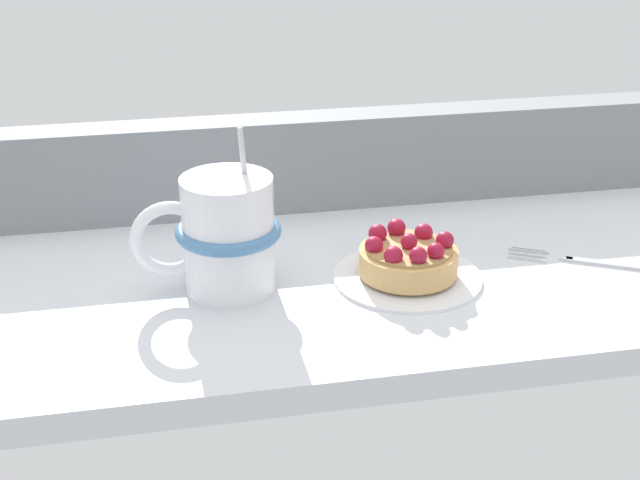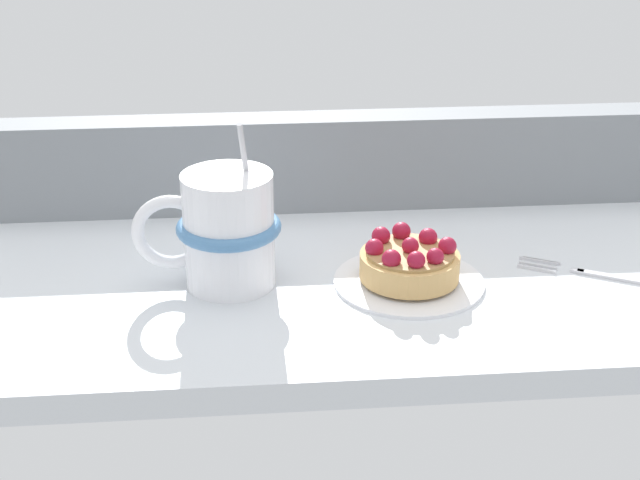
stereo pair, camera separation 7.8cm
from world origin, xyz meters
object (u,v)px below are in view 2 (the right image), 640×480
Objects in this scene: coffee_mug at (225,230)px; dessert_fork at (606,274)px; raspberry_tart at (409,261)px; dessert_plate at (409,280)px.

dessert_fork is (33.99, -1.83, -4.90)cm from coffee_mug.
raspberry_tart is 16.40cm from coffee_mug.
dessert_plate is 0.90× the size of dessert_fork.
dessert_plate is 1.87cm from raspberry_tart.
raspberry_tart is at bearing 137.91° from dessert_plate.
dessert_fork is at bearing -1.40° from raspberry_tart.
coffee_mug is (-16.05, 1.39, 3.04)cm from raspberry_tart.
dessert_plate is 1.52× the size of raspberry_tart.
coffee_mug is 1.01× the size of dessert_fork.
raspberry_tart is 0.60× the size of dessert_fork.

